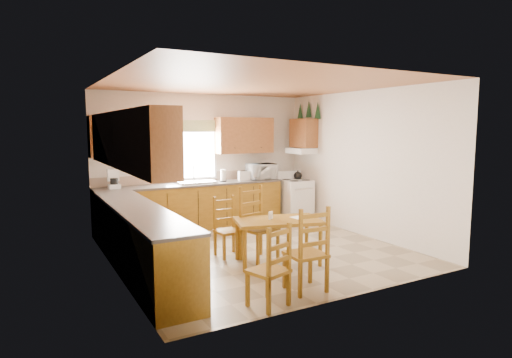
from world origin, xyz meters
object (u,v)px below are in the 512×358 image
chair_far_left (229,227)px  chair_near_left (268,265)px  stove (296,201)px  chair_near_right (306,249)px  microwave (261,171)px  chair_far_right (259,224)px  dining_table (278,241)px

chair_far_left → chair_near_left: bearing=-105.0°
stove → chair_near_right: bearing=-117.8°
microwave → chair_near_right: 4.04m
chair_near_right → stove: bearing=-120.1°
microwave → chair_near_right: size_ratio=0.52×
chair_near_left → chair_far_right: bearing=-133.4°
stove → chair_far_left: bearing=-140.4°
dining_table → chair_far_left: 0.84m
stove → dining_table: 3.02m
dining_table → chair_far_right: chair_far_right is taller
chair_far_left → stove: bearing=32.3°
microwave → chair_near_left: size_ratio=0.58×
dining_table → chair_far_left: bearing=142.6°
chair_far_left → chair_far_right: 0.53m
stove → chair_near_right: size_ratio=0.82×
stove → chair_near_left: chair_near_left is taller
chair_near_left → chair_far_left: size_ratio=1.03×
chair_far_right → dining_table: bearing=-67.2°
microwave → chair_near_left: 4.49m
chair_near_left → chair_far_left: chair_near_left is taller
chair_near_left → dining_table: bearing=-143.1°
microwave → chair_far_left: size_ratio=0.59×
chair_far_left → chair_far_right: chair_far_right is taller
dining_table → chair_far_left: size_ratio=1.34×
dining_table → microwave: bearing=81.1°
microwave → chair_near_left: (-2.14, -3.90, -0.61)m
chair_near_left → chair_far_left: bearing=-119.8°
chair_near_left → chair_far_right: 1.70m
dining_table → chair_far_left: (-0.49, 0.66, 0.13)m
stove → chair_near_right: (-2.20, -3.43, 0.10)m
chair_near_right → chair_far_right: (0.10, 1.34, 0.03)m
microwave → dining_table: size_ratio=0.44×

